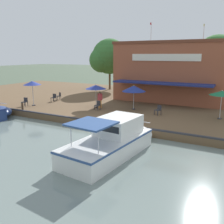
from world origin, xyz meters
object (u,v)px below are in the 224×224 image
(patio_umbrella_near_quay_edge, at_px, (96,87))
(motorboat_far_downstream, at_px, (115,140))
(person_mid_patio, at_px, (100,98))
(tree_upstream_bank, at_px, (215,58))
(patio_umbrella_mid_patio_right, at_px, (32,83))
(patio_umbrella_by_entrance, at_px, (222,93))
(tree_downstream_bank, at_px, (108,57))
(cafe_chair_beside_entrance, at_px, (25,101))
(mooring_post, at_px, (22,106))
(patio_umbrella_mid_patio_left, at_px, (134,88))
(cafe_chair_under_first_umbrella, at_px, (98,105))
(cafe_chair_back_row_seat, at_px, (158,109))
(cafe_chair_mid_patio, at_px, (59,96))
(cafe_chair_facing_river, at_px, (54,97))
(waterfront_restaurant, at_px, (174,71))

(patio_umbrella_near_quay_edge, height_order, motorboat_far_downstream, patio_umbrella_near_quay_edge)
(person_mid_patio, relative_size, tree_upstream_bank, 0.22)
(patio_umbrella_near_quay_edge, bearing_deg, patio_umbrella_mid_patio_right, -69.47)
(patio_umbrella_by_entrance, height_order, tree_downstream_bank, tree_downstream_bank)
(patio_umbrella_near_quay_edge, bearing_deg, patio_umbrella_by_entrance, 94.33)
(patio_umbrella_by_entrance, xyz_separation_m, cafe_chair_beside_entrance, (3.73, -17.96, -1.64))
(person_mid_patio, bearing_deg, tree_downstream_bank, -153.77)
(cafe_chair_beside_entrance, distance_m, mooring_post, 2.07)
(person_mid_patio, bearing_deg, patio_umbrella_mid_patio_left, 108.57)
(cafe_chair_under_first_umbrella, xyz_separation_m, tree_upstream_bank, (-11.40, 8.67, 4.30))
(cafe_chair_back_row_seat, bearing_deg, cafe_chair_under_first_umbrella, -82.62)
(patio_umbrella_mid_patio_left, bearing_deg, mooring_post, -59.09)
(cafe_chair_beside_entrance, bearing_deg, patio_umbrella_by_entrance, 101.73)
(patio_umbrella_mid_patio_left, relative_size, mooring_post, 2.95)
(patio_umbrella_mid_patio_left, bearing_deg, person_mid_patio, -71.43)
(person_mid_patio, bearing_deg, cafe_chair_mid_patio, -105.01)
(patio_umbrella_near_quay_edge, distance_m, mooring_post, 7.14)
(patio_umbrella_mid_patio_right, distance_m, cafe_chair_facing_river, 3.35)
(patio_umbrella_mid_patio_right, distance_m, cafe_chair_under_first_umbrella, 7.24)
(tree_downstream_bank, bearing_deg, cafe_chair_facing_river, -1.94)
(motorboat_far_downstream, bearing_deg, tree_upstream_bank, 171.28)
(patio_umbrella_by_entrance, xyz_separation_m, cafe_chair_mid_patio, (-0.80, -17.37, -1.64))
(cafe_chair_back_row_seat, height_order, cafe_chair_mid_patio, same)
(patio_umbrella_mid_patio_left, relative_size, tree_downstream_bank, 0.31)
(patio_umbrella_mid_patio_left, xyz_separation_m, cafe_chair_mid_patio, (-0.74, -9.72, -1.52))
(cafe_chair_back_row_seat, distance_m, tree_downstream_bank, 17.59)
(patio_umbrella_by_entrance, relative_size, cafe_chair_facing_river, 2.76)
(person_mid_patio, distance_m, mooring_post, 7.33)
(person_mid_patio, xyz_separation_m, tree_upstream_bank, (-10.63, 8.88, 3.76))
(patio_umbrella_mid_patio_left, relative_size, cafe_chair_beside_entrance, 2.73)
(patio_umbrella_mid_patio_left, height_order, motorboat_far_downstream, patio_umbrella_mid_patio_left)
(waterfront_restaurant, xyz_separation_m, cafe_chair_under_first_umbrella, (9.48, -4.58, -2.79))
(patio_umbrella_mid_patio_left, bearing_deg, cafe_chair_mid_patio, -94.34)
(cafe_chair_under_first_umbrella, xyz_separation_m, motorboat_far_downstream, (7.43, 5.78, -0.23))
(waterfront_restaurant, xyz_separation_m, cafe_chair_back_row_seat, (8.74, 1.11, -2.79))
(person_mid_patio, relative_size, tree_downstream_bank, 0.22)
(tree_upstream_bank, xyz_separation_m, tree_downstream_bank, (-1.56, -14.89, -0.06))
(patio_umbrella_by_entrance, height_order, patio_umbrella_mid_patio_right, patio_umbrella_mid_patio_right)
(patio_umbrella_by_entrance, relative_size, cafe_chair_beside_entrance, 2.76)
(person_mid_patio, relative_size, motorboat_far_downstream, 0.22)
(cafe_chair_facing_river, bearing_deg, patio_umbrella_near_quay_edge, 85.04)
(patio_umbrella_mid_patio_left, distance_m, cafe_chair_under_first_umbrella, 3.73)
(patio_umbrella_mid_patio_right, relative_size, mooring_post, 3.24)
(patio_umbrella_near_quay_edge, relative_size, tree_downstream_bank, 0.30)
(cafe_chair_beside_entrance, height_order, person_mid_patio, person_mid_patio)
(waterfront_restaurant, distance_m, patio_umbrella_by_entrance, 9.82)
(cafe_chair_back_row_seat, height_order, mooring_post, cafe_chair_back_row_seat)
(cafe_chair_facing_river, xyz_separation_m, cafe_chair_under_first_umbrella, (1.40, 6.61, 0.00))
(waterfront_restaurant, xyz_separation_m, tree_upstream_bank, (-1.93, 4.09, 1.51))
(patio_umbrella_by_entrance, xyz_separation_m, person_mid_patio, (0.97, -10.74, -1.09))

